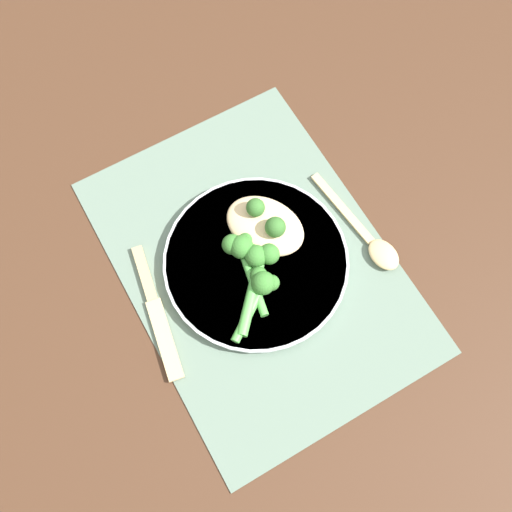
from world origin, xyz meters
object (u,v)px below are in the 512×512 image
(chicken_fillet, at_px, (265,226))
(broccoli_stalk_right, at_px, (261,287))
(broccoli_stalk_rear, at_px, (242,250))
(broccoli_stalk_front, at_px, (259,266))
(plate, at_px, (256,262))
(spoon, at_px, (374,243))
(knife, at_px, (156,309))

(chicken_fillet, relative_size, broccoli_stalk_right, 1.44)
(chicken_fillet, height_order, broccoli_stalk_rear, broccoli_stalk_rear)
(broccoli_stalk_front, bearing_deg, broccoli_stalk_right, -72.58)
(plate, relative_size, spoon, 1.40)
(broccoli_stalk_rear, height_order, broccoli_stalk_right, same)
(plate, xyz_separation_m, spoon, (-0.05, -0.15, -0.00))
(broccoli_stalk_rear, bearing_deg, spoon, -12.54)
(plate, xyz_separation_m, broccoli_stalk_rear, (0.02, 0.01, 0.02))
(chicken_fillet, distance_m, knife, 0.18)
(broccoli_stalk_rear, relative_size, spoon, 0.66)
(chicken_fillet, bearing_deg, broccoli_stalk_front, 142.44)
(knife, bearing_deg, chicken_fillet, -162.51)
(plate, relative_size, broccoli_stalk_right, 2.64)
(broccoli_stalk_front, xyz_separation_m, spoon, (-0.04, -0.15, -0.02))
(broccoli_stalk_rear, distance_m, knife, 0.13)
(broccoli_stalk_rear, height_order, knife, broccoli_stalk_rear)
(broccoli_stalk_rear, bearing_deg, broccoli_stalk_front, -61.32)
(broccoli_stalk_front, distance_m, spoon, 0.16)
(chicken_fillet, height_order, spoon, chicken_fillet)
(broccoli_stalk_right, height_order, knife, broccoli_stalk_right)
(broccoli_stalk_right, xyz_separation_m, spoon, (-0.02, -0.16, -0.02))
(spoon, bearing_deg, broccoli_stalk_rear, -29.89)
(knife, bearing_deg, broccoli_stalk_rear, -166.67)
(broccoli_stalk_right, relative_size, knife, 0.50)
(broccoli_stalk_rear, xyz_separation_m, broccoli_stalk_front, (-0.03, -0.01, -0.00))
(plate, distance_m, broccoli_stalk_rear, 0.03)
(broccoli_stalk_front, bearing_deg, spoon, 27.57)
(chicken_fillet, xyz_separation_m, broccoli_stalk_front, (-0.04, 0.03, 0.00))
(knife, bearing_deg, spoon, 177.91)
(plate, relative_size, chicken_fillet, 1.84)
(broccoli_stalk_front, relative_size, knife, 0.56)
(knife, distance_m, spoon, 0.30)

